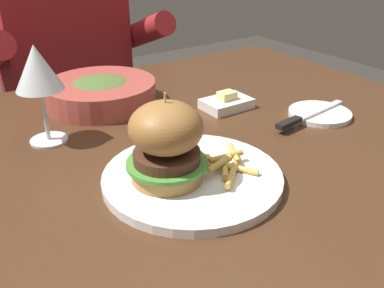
% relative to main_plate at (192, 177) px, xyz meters
% --- Properties ---
extents(dining_table, '(1.23, 0.96, 0.74)m').
position_rel_main_plate_xyz_m(dining_table, '(0.02, 0.08, -0.09)').
color(dining_table, '#472B19').
rests_on(dining_table, ground).
extents(main_plate, '(0.27, 0.27, 0.01)m').
position_rel_main_plate_xyz_m(main_plate, '(0.00, 0.00, 0.00)').
color(main_plate, white).
rests_on(main_plate, dining_table).
extents(burger_sandwich, '(0.12, 0.12, 0.13)m').
position_rel_main_plate_xyz_m(burger_sandwich, '(-0.04, 0.01, 0.07)').
color(burger_sandwich, '#B78447').
rests_on(burger_sandwich, main_plate).
extents(fries_pile, '(0.10, 0.10, 0.02)m').
position_rel_main_plate_xyz_m(fries_pile, '(0.04, -0.02, 0.02)').
color(fries_pile, '#EABC5B').
rests_on(fries_pile, main_plate).
extents(wine_glass, '(0.08, 0.08, 0.17)m').
position_rel_main_plate_xyz_m(wine_glass, '(-0.13, 0.25, 0.12)').
color(wine_glass, silver).
rests_on(wine_glass, dining_table).
extents(bread_plate, '(0.12, 0.12, 0.01)m').
position_rel_main_plate_xyz_m(bread_plate, '(0.35, 0.06, -0.00)').
color(bread_plate, white).
rests_on(bread_plate, dining_table).
extents(table_knife, '(0.20, 0.04, 0.01)m').
position_rel_main_plate_xyz_m(table_knife, '(0.30, 0.05, 0.01)').
color(table_knife, silver).
rests_on(table_knife, bread_plate).
extents(butter_dish, '(0.10, 0.07, 0.04)m').
position_rel_main_plate_xyz_m(butter_dish, '(0.22, 0.20, 0.00)').
color(butter_dish, white).
rests_on(butter_dish, dining_table).
extents(soup_bowl, '(0.23, 0.23, 0.06)m').
position_rel_main_plate_xyz_m(soup_bowl, '(0.02, 0.37, 0.02)').
color(soup_bowl, '#B24C42').
rests_on(soup_bowl, dining_table).
extents(diner_person, '(0.51, 0.36, 1.18)m').
position_rel_main_plate_xyz_m(diner_person, '(0.10, 0.84, -0.18)').
color(diner_person, '#282833').
rests_on(diner_person, ground).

